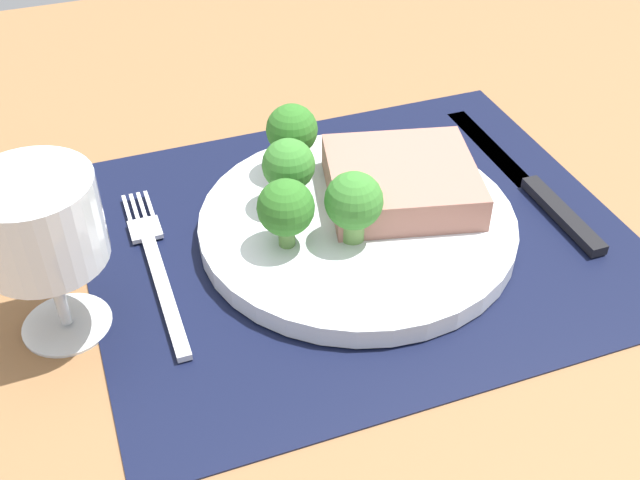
% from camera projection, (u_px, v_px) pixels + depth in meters
% --- Properties ---
extents(ground_plane, '(1.40, 1.10, 0.03)m').
position_uv_depth(ground_plane, '(356.00, 251.00, 0.62)').
color(ground_plane, brown).
extents(placemat, '(0.41, 0.34, 0.00)m').
position_uv_depth(placemat, '(357.00, 234.00, 0.61)').
color(placemat, black).
rests_on(placemat, ground_plane).
extents(plate, '(0.24, 0.24, 0.02)m').
position_uv_depth(plate, '(357.00, 225.00, 0.60)').
color(plate, silver).
rests_on(plate, placemat).
extents(steak, '(0.14, 0.13, 0.03)m').
position_uv_depth(steak, '(401.00, 181.00, 0.61)').
color(steak, '#9E6B5B').
rests_on(steak, plate).
extents(broccoli_near_steak, '(0.04, 0.04, 0.05)m').
position_uv_depth(broccoli_near_steak, '(286.00, 208.00, 0.55)').
color(broccoli_near_steak, '#5B8942').
rests_on(broccoli_near_steak, plate).
extents(broccoli_near_fork, '(0.04, 0.04, 0.06)m').
position_uv_depth(broccoli_near_fork, '(292.00, 131.00, 0.62)').
color(broccoli_near_fork, '#5B8942').
rests_on(broccoli_near_fork, plate).
extents(broccoli_back_left, '(0.04, 0.04, 0.06)m').
position_uv_depth(broccoli_back_left, '(289.00, 167.00, 0.59)').
color(broccoli_back_left, '#6B994C').
rests_on(broccoli_back_left, plate).
extents(broccoli_center, '(0.04, 0.04, 0.06)m').
position_uv_depth(broccoli_center, '(354.00, 203.00, 0.56)').
color(broccoli_center, '#6B994C').
rests_on(broccoli_center, plate).
extents(fork, '(0.02, 0.19, 0.01)m').
position_uv_depth(fork, '(156.00, 264.00, 0.58)').
color(fork, silver).
rests_on(fork, placemat).
extents(knife, '(0.02, 0.23, 0.01)m').
position_uv_depth(knife, '(532.00, 185.00, 0.65)').
color(knife, black).
rests_on(knife, placemat).
extents(wine_glass, '(0.08, 0.08, 0.12)m').
position_uv_depth(wine_glass, '(40.00, 229.00, 0.48)').
color(wine_glass, silver).
rests_on(wine_glass, ground_plane).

